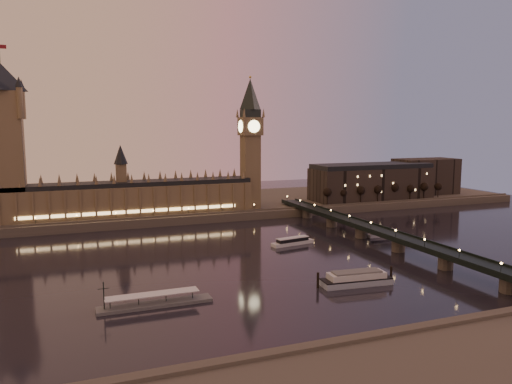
# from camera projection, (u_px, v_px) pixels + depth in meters

# --- Properties ---
(ground) EXTENTS (700.00, 700.00, 0.00)m
(ground) POSITION_uv_depth(u_px,v_px,m) (236.00, 259.00, 270.36)
(ground) COLOR black
(ground) RESTS_ON ground
(far_embankment) EXTENTS (560.00, 130.00, 6.00)m
(far_embankment) POSITION_uv_depth(u_px,v_px,m) (207.00, 205.00, 433.21)
(far_embankment) COLOR #423D35
(far_embankment) RESTS_ON ground
(palace_of_westminster) EXTENTS (180.00, 26.62, 52.00)m
(palace_of_westminster) POSITION_uv_depth(u_px,v_px,m) (130.00, 194.00, 364.93)
(palace_of_westminster) COLOR brown
(palace_of_westminster) RESTS_ON ground
(victoria_tower) EXTENTS (31.68, 31.68, 118.00)m
(victoria_tower) POSITION_uv_depth(u_px,v_px,m) (5.00, 134.00, 330.49)
(victoria_tower) COLOR brown
(victoria_tower) RESTS_ON ground
(big_ben) EXTENTS (17.68, 17.68, 104.00)m
(big_ben) POSITION_uv_depth(u_px,v_px,m) (250.00, 135.00, 393.09)
(big_ben) COLOR brown
(big_ben) RESTS_ON ground
(westminster_bridge) EXTENTS (13.20, 260.00, 15.30)m
(westminster_bridge) POSITION_uv_depth(u_px,v_px,m) (378.00, 235.00, 302.47)
(westminster_bridge) COLOR black
(westminster_bridge) RESTS_ON ground
(city_block) EXTENTS (155.00, 45.00, 34.00)m
(city_block) POSITION_uv_depth(u_px,v_px,m) (390.00, 180.00, 458.31)
(city_block) COLOR black
(city_block) RESTS_ON ground
(bare_tree_0) EXTENTS (6.86, 6.86, 13.94)m
(bare_tree_0) POSITION_uv_depth(u_px,v_px,m) (328.00, 193.00, 411.35)
(bare_tree_0) COLOR black
(bare_tree_0) RESTS_ON ground
(bare_tree_1) EXTENTS (6.86, 6.86, 13.94)m
(bare_tree_1) POSITION_uv_depth(u_px,v_px,m) (345.00, 192.00, 417.10)
(bare_tree_1) COLOR black
(bare_tree_1) RESTS_ON ground
(bare_tree_2) EXTENTS (6.86, 6.86, 13.94)m
(bare_tree_2) POSITION_uv_depth(u_px,v_px,m) (362.00, 191.00, 422.85)
(bare_tree_2) COLOR black
(bare_tree_2) RESTS_ON ground
(bare_tree_3) EXTENTS (6.86, 6.86, 13.94)m
(bare_tree_3) POSITION_uv_depth(u_px,v_px,m) (378.00, 190.00, 428.60)
(bare_tree_3) COLOR black
(bare_tree_3) RESTS_ON ground
(bare_tree_4) EXTENTS (6.86, 6.86, 13.94)m
(bare_tree_4) POSITION_uv_depth(u_px,v_px,m) (393.00, 189.00, 434.34)
(bare_tree_4) COLOR black
(bare_tree_4) RESTS_ON ground
(bare_tree_5) EXTENTS (6.86, 6.86, 13.94)m
(bare_tree_5) POSITION_uv_depth(u_px,v_px,m) (408.00, 189.00, 440.09)
(bare_tree_5) COLOR black
(bare_tree_5) RESTS_ON ground
(bare_tree_6) EXTENTS (6.86, 6.86, 13.94)m
(bare_tree_6) POSITION_uv_depth(u_px,v_px,m) (423.00, 188.00, 445.84)
(bare_tree_6) COLOR black
(bare_tree_6) RESTS_ON ground
(bare_tree_7) EXTENTS (6.86, 6.86, 13.94)m
(bare_tree_7) POSITION_uv_depth(u_px,v_px,m) (437.00, 187.00, 451.59)
(bare_tree_7) COLOR black
(bare_tree_7) RESTS_ON ground
(cruise_boat_a) EXTENTS (28.50, 10.79, 4.46)m
(cruise_boat_a) POSITION_uv_depth(u_px,v_px,m) (293.00, 241.00, 301.75)
(cruise_boat_a) COLOR silver
(cruise_boat_a) RESTS_ON ground
(cruise_boat_b) EXTENTS (22.99, 5.89, 4.24)m
(cruise_boat_b) POSITION_uv_depth(u_px,v_px,m) (383.00, 233.00, 325.21)
(cruise_boat_b) COLOR silver
(cruise_boat_b) RESTS_ON ground
(moored_barge) EXTENTS (37.54, 12.15, 6.91)m
(moored_barge) POSITION_uv_depth(u_px,v_px,m) (356.00, 279.00, 225.27)
(moored_barge) COLOR #93A3BB
(moored_barge) RESTS_ON ground
(pontoon_pier) EXTENTS (45.67, 7.61, 12.18)m
(pontoon_pier) POSITION_uv_depth(u_px,v_px,m) (155.00, 303.00, 199.14)
(pontoon_pier) COLOR #595B5E
(pontoon_pier) RESTS_ON ground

